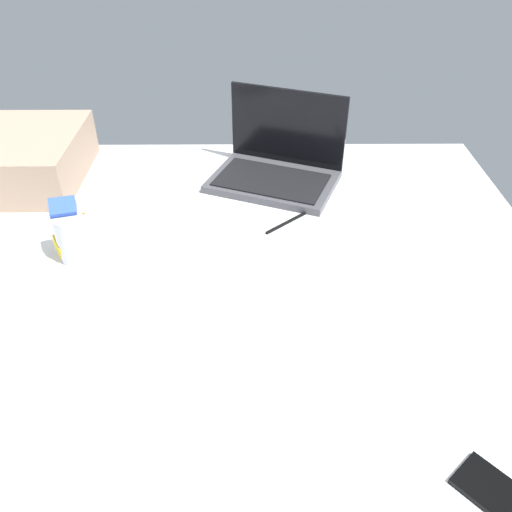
% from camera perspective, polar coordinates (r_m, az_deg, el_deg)
% --- Properties ---
extents(bed_mattress, '(1.80, 1.40, 0.18)m').
position_cam_1_polar(bed_mattress, '(1.17, -11.84, -6.87)').
color(bed_mattress, white).
rests_on(bed_mattress, ground).
extents(laptop, '(0.39, 0.34, 0.23)m').
position_cam_1_polar(laptop, '(1.46, 2.32, 9.85)').
color(laptop, '#4C4C51').
rests_on(laptop, bed_mattress).
extents(snack_cup, '(0.11, 0.09, 0.14)m').
position_cam_1_polar(snack_cup, '(1.21, -19.10, 2.32)').
color(snack_cup, silver).
rests_on(snack_cup, bed_mattress).
extents(cell_phone, '(0.14, 0.15, 0.01)m').
position_cam_1_polar(cell_phone, '(0.87, 25.64, -22.98)').
color(cell_phone, black).
rests_on(cell_phone, bed_mattress).
extents(charger_cable, '(0.13, 0.12, 0.01)m').
position_cam_1_polar(charger_cable, '(1.30, 3.88, 3.92)').
color(charger_cable, black).
rests_on(charger_cable, bed_mattress).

